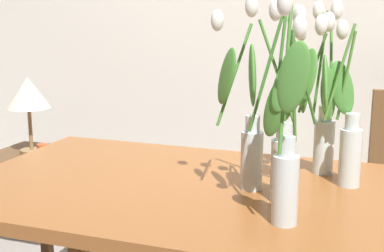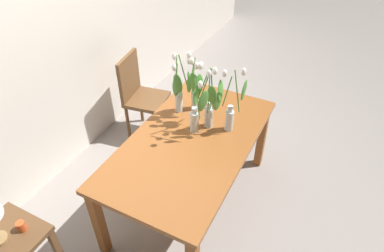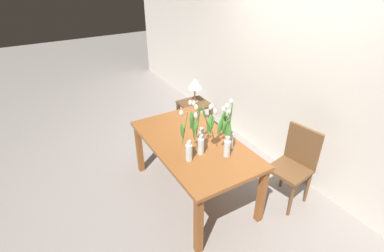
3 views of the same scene
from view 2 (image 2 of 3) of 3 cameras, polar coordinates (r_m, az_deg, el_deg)
ground_plane at (r=3.15m, az=-0.18°, el=-12.60°), size 18.00×18.00×0.00m
room_wall_rear at (r=3.09m, az=-24.72°, el=14.25°), size 9.00×0.10×2.70m
dining_table at (r=2.68m, az=-0.20°, el=-3.90°), size 1.60×0.90×0.74m
tulip_vase_0 at (r=2.61m, az=2.63°, el=3.96°), size 0.20×0.25×0.58m
tulip_vase_1 at (r=2.79m, az=-2.13°, el=5.85°), size 0.21×0.14×0.57m
tulip_vase_2 at (r=2.83m, az=0.36°, el=5.68°), size 0.15×0.16×0.53m
tulip_vase_3 at (r=2.59m, az=0.67°, el=2.45°), size 0.25×0.23×0.55m
tulip_vase_4 at (r=2.61m, az=6.55°, el=2.79°), size 0.15×0.22×0.58m
dining_chair at (r=3.60m, az=-8.93°, el=5.67°), size 0.46×0.46×0.93m
side_table at (r=2.66m, az=-28.64°, el=-17.86°), size 0.44×0.44×0.55m
pillar_candle at (r=2.53m, az=-27.08°, el=-14.97°), size 0.06×0.06×0.07m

